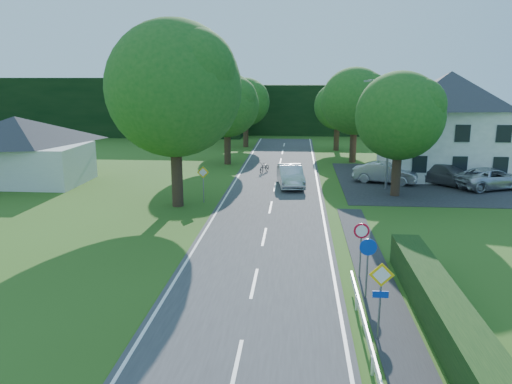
# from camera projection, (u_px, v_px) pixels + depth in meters

# --- Properties ---
(road) EXTENTS (7.00, 80.00, 0.04)m
(road) POSITION_uv_depth(u_px,v_px,m) (267.00, 226.00, 27.88)
(road) COLOR #363639
(road) RESTS_ON ground
(parking_pad) EXTENTS (14.00, 16.00, 0.04)m
(parking_pad) POSITION_uv_depth(u_px,v_px,m) (428.00, 182.00, 39.52)
(parking_pad) COLOR #262629
(parking_pad) RESTS_ON ground
(line_edge_left) EXTENTS (0.12, 80.00, 0.01)m
(line_edge_left) POSITION_uv_depth(u_px,v_px,m) (209.00, 224.00, 28.14)
(line_edge_left) COLOR white
(line_edge_left) RESTS_ON road
(line_edge_right) EXTENTS (0.12, 80.00, 0.01)m
(line_edge_right) POSITION_uv_depth(u_px,v_px,m) (325.00, 227.00, 27.61)
(line_edge_right) COLOR white
(line_edge_right) RESTS_ON road
(line_centre) EXTENTS (0.12, 80.00, 0.01)m
(line_centre) POSITION_uv_depth(u_px,v_px,m) (267.00, 225.00, 27.87)
(line_centre) COLOR white
(line_centre) RESTS_ON road
(tree_main) EXTENTS (9.40, 9.40, 11.64)m
(tree_main) POSITION_uv_depth(u_px,v_px,m) (175.00, 115.00, 30.94)
(tree_main) COLOR #1B5519
(tree_main) RESTS_ON ground
(tree_left_far) EXTENTS (7.00, 7.00, 8.58)m
(tree_left_far) POSITION_uv_depth(u_px,v_px,m) (227.00, 119.00, 46.74)
(tree_left_far) COLOR #1B5519
(tree_left_far) RESTS_ON ground
(tree_right_far) EXTENTS (7.40, 7.40, 9.09)m
(tree_right_far) POSITION_uv_depth(u_px,v_px,m) (354.00, 115.00, 47.64)
(tree_right_far) COLOR #1B5519
(tree_right_far) RESTS_ON ground
(tree_left_back) EXTENTS (6.60, 6.60, 8.07)m
(tree_left_back) POSITION_uv_depth(u_px,v_px,m) (246.00, 113.00, 58.40)
(tree_left_back) COLOR #1B5519
(tree_left_back) RESTS_ON ground
(tree_right_back) EXTENTS (6.20, 6.20, 7.56)m
(tree_right_back) POSITION_uv_depth(u_px,v_px,m) (337.00, 117.00, 55.66)
(tree_right_back) COLOR #1B5519
(tree_right_back) RESTS_ON ground
(tree_right_mid) EXTENTS (7.00, 7.00, 8.58)m
(tree_right_mid) POSITION_uv_depth(u_px,v_px,m) (399.00, 135.00, 33.99)
(tree_right_mid) COLOR #1B5519
(tree_right_mid) RESTS_ON ground
(treeline_left) EXTENTS (44.00, 6.00, 8.00)m
(treeline_left) POSITION_uv_depth(u_px,v_px,m) (87.00, 107.00, 70.03)
(treeline_left) COLOR black
(treeline_left) RESTS_ON ground
(treeline_right) EXTENTS (30.00, 5.00, 7.00)m
(treeline_right) POSITION_uv_depth(u_px,v_px,m) (343.00, 110.00, 71.10)
(treeline_right) COLOR black
(treeline_right) RESTS_ON ground
(bungalow_left) EXTENTS (11.00, 6.50, 5.20)m
(bungalow_left) POSITION_uv_depth(u_px,v_px,m) (18.00, 149.00, 38.61)
(bungalow_left) COLOR silver
(bungalow_left) RESTS_ON ground
(house_white) EXTENTS (10.60, 8.40, 8.60)m
(house_white) POSITION_uv_depth(u_px,v_px,m) (448.00, 123.00, 41.28)
(house_white) COLOR silver
(house_white) RESTS_ON ground
(streetlight) EXTENTS (2.03, 0.18, 8.00)m
(streetlight) POSITION_uv_depth(u_px,v_px,m) (387.00, 129.00, 35.93)
(streetlight) COLOR slate
(streetlight) RESTS_ON ground
(sign_priority_right) EXTENTS (0.78, 0.09, 2.59)m
(sign_priority_right) POSITION_uv_depth(u_px,v_px,m) (381.00, 287.00, 15.46)
(sign_priority_right) COLOR slate
(sign_priority_right) RESTS_ON ground
(sign_roundabout) EXTENTS (0.64, 0.08, 2.37)m
(sign_roundabout) POSITION_uv_depth(u_px,v_px,m) (368.00, 257.00, 18.40)
(sign_roundabout) COLOR slate
(sign_roundabout) RESTS_ON ground
(sign_speed_limit) EXTENTS (0.64, 0.11, 2.37)m
(sign_speed_limit) POSITION_uv_depth(u_px,v_px,m) (361.00, 237.00, 20.31)
(sign_speed_limit) COLOR slate
(sign_speed_limit) RESTS_ON ground
(sign_priority_left) EXTENTS (0.78, 0.09, 2.44)m
(sign_priority_left) POSITION_uv_depth(u_px,v_px,m) (203.00, 177.00, 32.70)
(sign_priority_left) COLOR slate
(sign_priority_left) RESTS_ON ground
(moving_car) EXTENTS (2.33, 5.14, 1.63)m
(moving_car) POSITION_uv_depth(u_px,v_px,m) (290.00, 176.00, 37.62)
(moving_car) COLOR #B8B9BD
(moving_car) RESTS_ON road
(motorcycle) EXTENTS (1.20, 1.88, 0.93)m
(motorcycle) POSITION_uv_depth(u_px,v_px,m) (264.00, 167.00, 43.17)
(motorcycle) COLOR black
(motorcycle) RESTS_ON road
(parked_car_silver_a) EXTENTS (5.14, 3.11, 1.60)m
(parked_car_silver_a) POSITION_uv_depth(u_px,v_px,m) (385.00, 173.00, 38.88)
(parked_car_silver_a) COLOR #A7A7AC
(parked_car_silver_a) RESTS_ON parking_pad
(parked_car_grey) EXTENTS (5.57, 5.31, 1.59)m
(parked_car_grey) POSITION_uv_depth(u_px,v_px,m) (447.00, 174.00, 38.28)
(parked_car_grey) COLOR #57565C
(parked_car_grey) RESTS_ON parking_pad
(parked_car_silver_b) EXTENTS (6.15, 4.43, 1.56)m
(parked_car_silver_b) POSITION_uv_depth(u_px,v_px,m) (492.00, 178.00, 36.91)
(parked_car_silver_b) COLOR silver
(parked_car_silver_b) RESTS_ON parking_pad
(parasol) EXTENTS (2.90, 2.93, 2.07)m
(parasol) POSITION_uv_depth(u_px,v_px,m) (412.00, 164.00, 41.30)
(parasol) COLOR #B90E28
(parasol) RESTS_ON parking_pad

